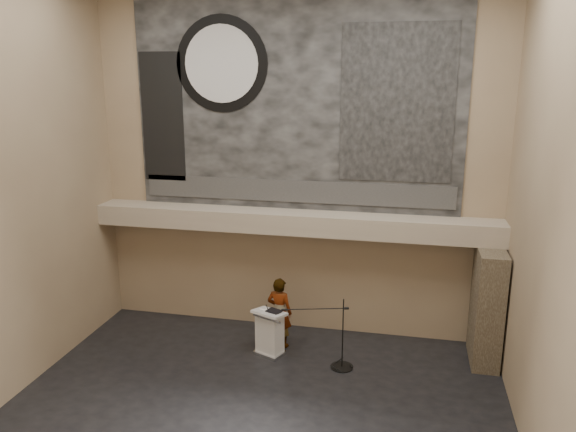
# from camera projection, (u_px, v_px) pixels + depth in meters

# --- Properties ---
(floor) EXTENTS (10.00, 10.00, 0.00)m
(floor) POSITION_uv_depth(u_px,v_px,m) (254.00, 412.00, 11.07)
(floor) COLOR black
(floor) RESTS_ON ground
(wall_back) EXTENTS (10.00, 0.02, 8.50)m
(wall_back) POSITION_uv_depth(u_px,v_px,m) (295.00, 167.00, 13.80)
(wall_back) COLOR #8A7257
(wall_back) RESTS_ON floor
(wall_front) EXTENTS (10.00, 0.02, 8.50)m
(wall_front) POSITION_uv_depth(u_px,v_px,m) (150.00, 283.00, 6.23)
(wall_front) COLOR #8A7257
(wall_front) RESTS_ON floor
(wall_left) EXTENTS (0.02, 8.00, 8.50)m
(wall_left) POSITION_uv_depth(u_px,v_px,m) (6.00, 191.00, 11.04)
(wall_left) COLOR #8A7257
(wall_left) RESTS_ON floor
(wall_right) EXTENTS (0.02, 8.00, 8.50)m
(wall_right) POSITION_uv_depth(u_px,v_px,m) (550.00, 218.00, 8.98)
(wall_right) COLOR #8A7257
(wall_right) RESTS_ON floor
(soffit) EXTENTS (10.00, 0.80, 0.50)m
(soffit) POSITION_uv_depth(u_px,v_px,m) (291.00, 222.00, 13.74)
(soffit) COLOR gray
(soffit) RESTS_ON wall_back
(sprinkler_left) EXTENTS (0.04, 0.04, 0.06)m
(sprinkler_left) POSITION_uv_depth(u_px,v_px,m) (229.00, 230.00, 14.09)
(sprinkler_left) COLOR #B2893D
(sprinkler_left) RESTS_ON soffit
(sprinkler_right) EXTENTS (0.04, 0.04, 0.06)m
(sprinkler_right) POSITION_uv_depth(u_px,v_px,m) (369.00, 238.00, 13.37)
(sprinkler_right) COLOR #B2893D
(sprinkler_right) RESTS_ON soffit
(banner) EXTENTS (8.00, 0.05, 5.00)m
(banner) POSITION_uv_depth(u_px,v_px,m) (295.00, 107.00, 13.41)
(banner) COLOR black
(banner) RESTS_ON wall_back
(banner_text_strip) EXTENTS (7.76, 0.02, 0.55)m
(banner_text_strip) POSITION_uv_depth(u_px,v_px,m) (294.00, 191.00, 13.88)
(banner_text_strip) COLOR #303030
(banner_text_strip) RESTS_ON banner
(banner_clock_rim) EXTENTS (2.30, 0.02, 2.30)m
(banner_clock_rim) POSITION_uv_depth(u_px,v_px,m) (221.00, 64.00, 13.49)
(banner_clock_rim) COLOR black
(banner_clock_rim) RESTS_ON banner
(banner_clock_face) EXTENTS (1.84, 0.02, 1.84)m
(banner_clock_face) POSITION_uv_depth(u_px,v_px,m) (221.00, 64.00, 13.47)
(banner_clock_face) COLOR silver
(banner_clock_face) RESTS_ON banner
(banner_building_print) EXTENTS (2.60, 0.02, 3.60)m
(banner_building_print) POSITION_uv_depth(u_px,v_px,m) (397.00, 104.00, 12.85)
(banner_building_print) COLOR black
(banner_building_print) RESTS_ON banner
(banner_brick_print) EXTENTS (1.10, 0.02, 3.20)m
(banner_brick_print) POSITION_uv_depth(u_px,v_px,m) (163.00, 117.00, 14.14)
(banner_brick_print) COLOR black
(banner_brick_print) RESTS_ON banner
(stone_pier) EXTENTS (0.60, 1.40, 2.70)m
(stone_pier) POSITION_uv_depth(u_px,v_px,m) (487.00, 306.00, 12.76)
(stone_pier) COLOR #3F3427
(stone_pier) RESTS_ON floor
(lectern) EXTENTS (0.88, 0.76, 1.14)m
(lectern) POSITION_uv_depth(u_px,v_px,m) (270.00, 333.00, 13.22)
(lectern) COLOR silver
(lectern) RESTS_ON floor
(binder) EXTENTS (0.40, 0.37, 0.04)m
(binder) POSITION_uv_depth(u_px,v_px,m) (274.00, 311.00, 13.05)
(binder) COLOR black
(binder) RESTS_ON lectern
(papers) EXTENTS (0.20, 0.28, 0.00)m
(papers) POSITION_uv_depth(u_px,v_px,m) (262.00, 311.00, 13.08)
(papers) COLOR white
(papers) RESTS_ON lectern
(speaker_person) EXTENTS (0.71, 0.54, 1.75)m
(speaker_person) POSITION_uv_depth(u_px,v_px,m) (280.00, 312.00, 13.57)
(speaker_person) COLOR white
(speaker_person) RESTS_ON floor
(mic_stand) EXTENTS (1.59, 0.63, 1.67)m
(mic_stand) POSITION_uv_depth(u_px,v_px,m) (340.00, 357.00, 12.69)
(mic_stand) COLOR black
(mic_stand) RESTS_ON floor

